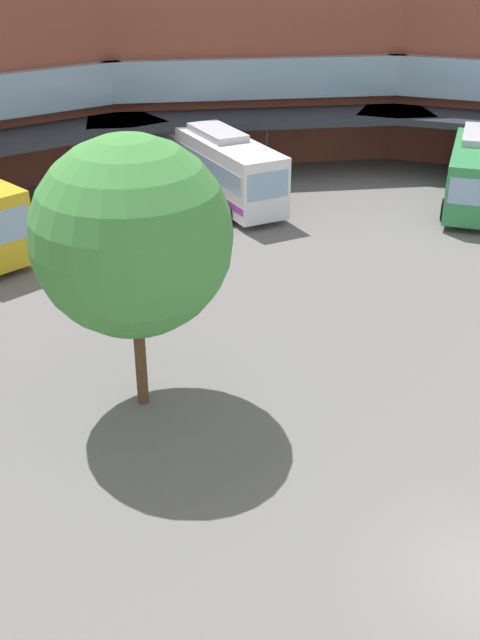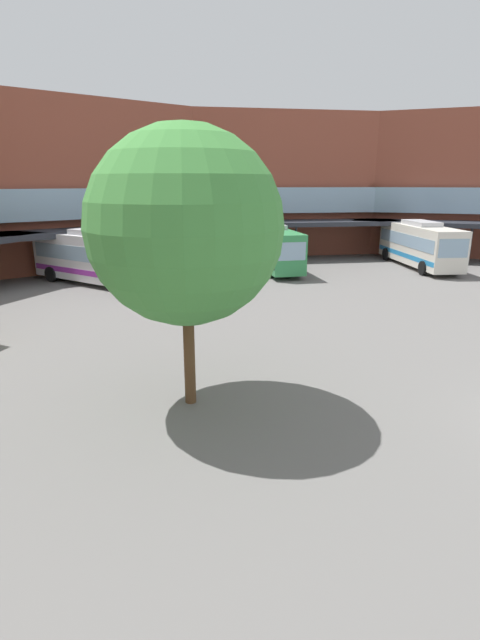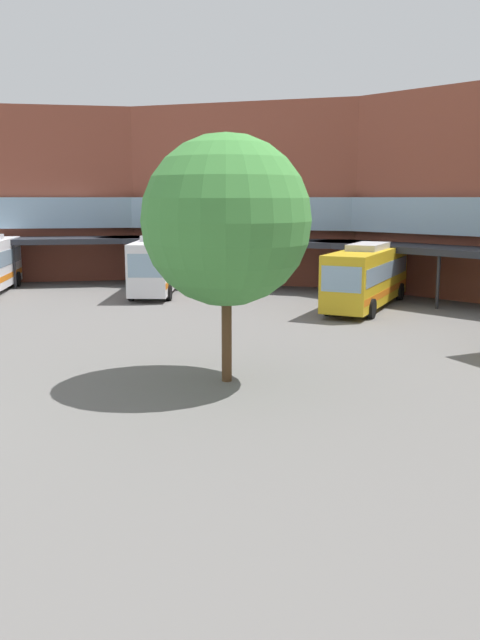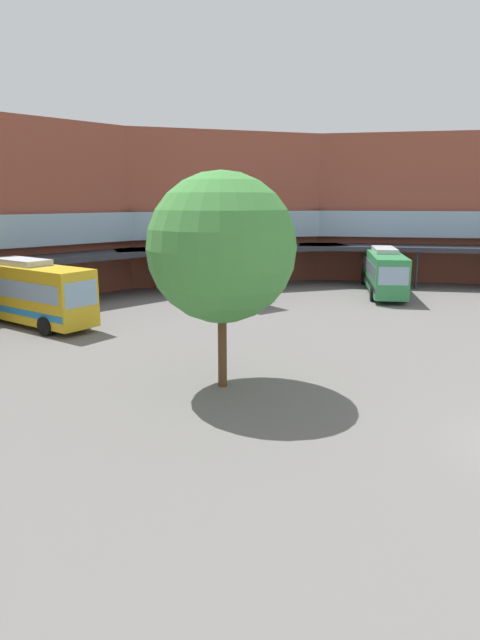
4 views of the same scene
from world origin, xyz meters
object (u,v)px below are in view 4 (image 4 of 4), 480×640
at_px(bus_2, 383,270).
at_px(bus_4, 213,273).
at_px(bus_6, 24,291).
at_px(plaza_tree, 222,248).

bearing_deg(bus_2, bus_4, -72.38).
bearing_deg(bus_6, plaza_tree, -6.76).
xyz_separation_m(bus_4, plaza_tree, (-13.51, -15.15, 3.74)).
bearing_deg(plaza_tree, bus_6, 92.01).
height_order(bus_6, plaza_tree, plaza_tree).
distance_m(bus_2, plaza_tree, 26.08).
relative_size(bus_4, bus_6, 1.02).
distance_m(bus_2, bus_4, 14.08).
xyz_separation_m(bus_4, bus_6, (-14.10, 1.86, 0.09)).
relative_size(bus_2, plaza_tree, 1.28).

